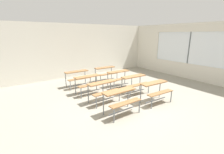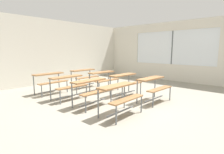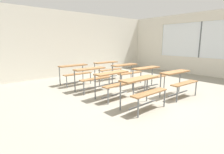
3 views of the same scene
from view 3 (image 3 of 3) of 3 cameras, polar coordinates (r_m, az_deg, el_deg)
name	(u,v)px [view 3 (image 3 of 3)]	position (r m, az deg, el deg)	size (l,w,h in m)	color
ground	(138,97)	(5.29, 8.39, -6.64)	(10.00, 9.00, 0.05)	gray
wall_back	(67,44)	(8.68, -14.54, 10.37)	(10.00, 0.12, 3.00)	silver
wall_right	(214,45)	(9.35, 30.34, 8.91)	(0.12, 9.00, 3.00)	silver
desk_bench_r0c0	(143,86)	(4.26, 9.98, -2.87)	(1.11, 0.60, 0.74)	olive
desk_bench_r0c1	(178,78)	(5.49, 20.85, -0.25)	(1.13, 0.64, 0.74)	olive
desk_bench_r1c0	(114,79)	(4.99, 0.73, -0.60)	(1.12, 0.63, 0.74)	olive
desk_bench_r1c1	(149,73)	(6.10, 11.84, 1.35)	(1.12, 0.64, 0.74)	olive
desk_bench_r2c0	(92,74)	(5.81, -6.64, 1.03)	(1.10, 0.60, 0.74)	olive
desk_bench_r2c1	(126,69)	(6.79, 4.72, 2.56)	(1.13, 0.64, 0.74)	olive
desk_bench_r3c0	(75,70)	(6.74, -12.06, 2.28)	(1.11, 0.61, 0.74)	olive
desk_bench_r3c1	(107,66)	(7.59, -1.48, 3.53)	(1.11, 0.62, 0.74)	olive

